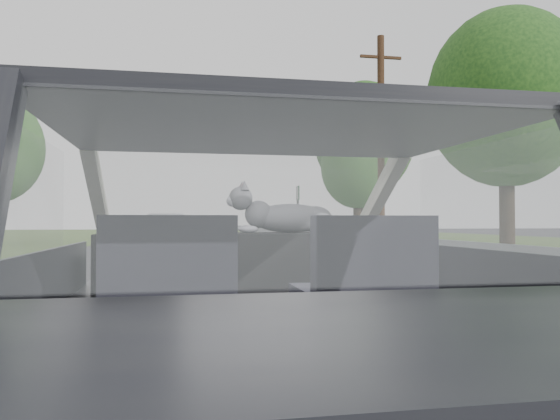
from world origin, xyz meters
name	(u,v)px	position (x,y,z in m)	size (l,w,h in m)	color
subject_car	(260,297)	(0.00, 0.00, 0.72)	(1.80, 4.00, 1.45)	black
dashboard	(243,259)	(0.00, 0.62, 0.85)	(1.58, 0.45, 0.30)	black
driver_seat	(169,269)	(-0.40, -0.29, 0.88)	(0.50, 0.72, 0.42)	black
passenger_seat	(365,266)	(0.40, -0.29, 0.88)	(0.50, 0.72, 0.42)	black
steering_wheel	(171,251)	(-0.40, 0.33, 0.92)	(0.36, 0.36, 0.04)	black
cat	(291,216)	(0.28, 0.64, 1.10)	(0.65, 0.20, 0.29)	slate
guardrail	(373,241)	(4.30, 10.00, 0.58)	(0.05, 90.00, 0.32)	gray
other_car	(164,229)	(-0.89, 23.39, 0.71)	(1.71, 4.34, 1.43)	#A6A9B1
highway_sign	(298,215)	(5.07, 21.63, 1.33)	(0.11, 1.06, 2.65)	#164D25
utility_pole	(381,143)	(7.00, 16.37, 3.94)	(0.26, 0.26, 7.88)	#482D1C
tree_1	(506,133)	(11.26, 15.13, 4.23)	(5.58, 5.58, 8.45)	#153515
tree_2	(357,183)	(10.79, 30.09, 3.43)	(4.53, 4.53, 6.86)	#153515
tree_3	(364,161)	(11.93, 32.00, 5.04)	(6.65, 6.65, 10.08)	#153515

